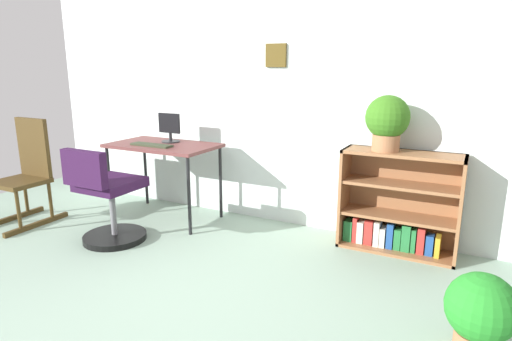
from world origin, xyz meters
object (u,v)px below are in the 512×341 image
at_px(potted_plant_on_shelf, 387,121).
at_px(potted_plant_floor, 481,312).
at_px(rocking_chair, 27,171).
at_px(bookshelf_low, 398,208).
at_px(desk, 163,150).
at_px(keyboard, 152,145).
at_px(monitor, 170,128).
at_px(office_chair, 107,201).

height_order(potted_plant_on_shelf, potted_plant_floor, potted_plant_on_shelf).
xyz_separation_m(rocking_chair, bookshelf_low, (3.18, 0.93, -0.13)).
bearing_deg(potted_plant_floor, potted_plant_on_shelf, 123.56).
bearing_deg(desk, potted_plant_floor, -18.05).
relative_size(keyboard, potted_plant_floor, 0.96).
xyz_separation_m(bookshelf_low, potted_plant_on_shelf, (-0.12, -0.05, 0.69)).
height_order(desk, bookshelf_low, bookshelf_low).
bearing_deg(bookshelf_low, monitor, -175.72).
bearing_deg(office_chair, rocking_chair, 178.09).
bearing_deg(potted_plant_on_shelf, keyboard, -170.27).
xyz_separation_m(desk, potted_plant_on_shelf, (1.99, 0.21, 0.37)).
distance_m(keyboard, rocking_chair, 1.20).
bearing_deg(monitor, rocking_chair, -144.18).
distance_m(office_chair, potted_plant_floor, 2.75).
distance_m(desk, keyboard, 0.15).
xyz_separation_m(bookshelf_low, potted_plant_floor, (0.61, -1.15, -0.11)).
height_order(monitor, potted_plant_on_shelf, potted_plant_on_shelf).
distance_m(desk, potted_plant_floor, 2.89).
xyz_separation_m(monitor, office_chair, (-0.03, -0.81, -0.50)).
relative_size(monitor, office_chair, 0.34).
relative_size(office_chair, bookshelf_low, 0.91).
bearing_deg(potted_plant_floor, desk, 161.95).
height_order(keyboard, potted_plant_floor, keyboard).
distance_m(monitor, office_chair, 0.95).
bearing_deg(potted_plant_on_shelf, rocking_chair, -164.01).
xyz_separation_m(desk, monitor, (-0.00, 0.11, 0.19)).
relative_size(bookshelf_low, potted_plant_floor, 2.05).
xyz_separation_m(potted_plant_on_shelf, potted_plant_floor, (0.73, -1.10, -0.80)).
distance_m(desk, bookshelf_low, 2.15).
xyz_separation_m(keyboard, potted_plant_on_shelf, (2.01, 0.34, 0.30)).
height_order(monitor, office_chair, monitor).
bearing_deg(monitor, office_chair, -91.96).
xyz_separation_m(office_chair, potted_plant_floor, (2.75, -0.18, -0.12)).
relative_size(monitor, bookshelf_low, 0.31).
relative_size(rocking_chair, bookshelf_low, 1.08).
relative_size(desk, monitor, 3.66).
xyz_separation_m(office_chair, rocking_chair, (-1.04, 0.03, 0.12)).
height_order(desk, potted_plant_on_shelf, potted_plant_on_shelf).
height_order(office_chair, rocking_chair, rocking_chair).
distance_m(monitor, keyboard, 0.27).
relative_size(rocking_chair, potted_plant_floor, 2.22).
bearing_deg(bookshelf_low, potted_plant_floor, -62.11).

